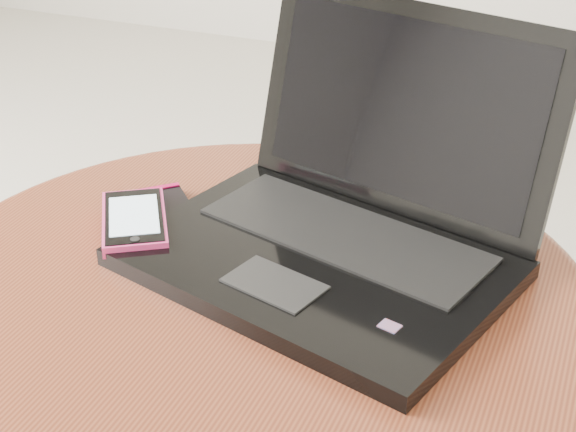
% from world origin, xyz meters
% --- Properties ---
extents(table, '(0.63, 0.63, 0.50)m').
position_xyz_m(table, '(0.09, -0.08, 0.39)').
color(table, '#562413').
rests_on(table, ground).
extents(laptop, '(0.39, 0.36, 0.21)m').
position_xyz_m(laptop, '(0.16, 0.01, 0.54)').
color(laptop, black).
rests_on(laptop, table).
extents(phone_black, '(0.13, 0.13, 0.01)m').
position_xyz_m(phone_black, '(-0.03, -0.00, 0.51)').
color(phone_black, black).
rests_on(phone_black, table).
extents(phone_pink, '(0.11, 0.13, 0.01)m').
position_xyz_m(phone_pink, '(-0.04, -0.04, 0.52)').
color(phone_pink, '#E5357C').
rests_on(phone_pink, phone_black).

